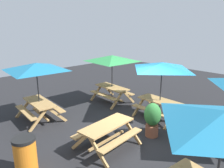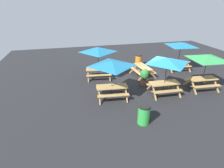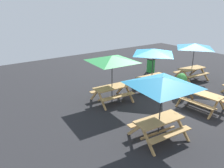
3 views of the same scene
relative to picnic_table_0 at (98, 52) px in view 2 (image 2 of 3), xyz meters
name	(u,v)px [view 2 (image 2 of 3)]	position (x,y,z in m)	size (l,w,h in m)	color
ground_plane	(151,83)	(3.44, -1.68, -1.99)	(24.00, 24.00, 0.00)	#232326
picnic_table_0	(98,52)	(0.00, 0.00, 0.00)	(2.23, 2.23, 2.34)	tan
picnic_table_1	(112,66)	(0.27, -3.09, 0.00)	(2.17, 2.17, 2.34)	tan
picnic_table_2	(207,60)	(6.22, -3.33, 0.00)	(2.82, 2.82, 2.34)	tan
picnic_table_3	(181,46)	(6.71, 0.20, 0.00)	(2.82, 2.82, 2.34)	tan
picnic_table_4	(167,63)	(3.48, -3.36, 0.00)	(2.08, 2.08, 2.34)	tan
picnic_table_5	(143,69)	(3.36, -0.35, -1.43)	(1.66, 1.91, 0.81)	tan
trash_bin_orange	(139,60)	(3.92, 1.97, -1.49)	(0.59, 0.59, 0.98)	orange
trash_bin_green	(144,114)	(1.14, -5.77, -1.49)	(0.59, 0.59, 0.98)	green
potted_plant_0	(144,76)	(2.81, -1.91, -1.34)	(0.57, 0.57, 1.18)	#935138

